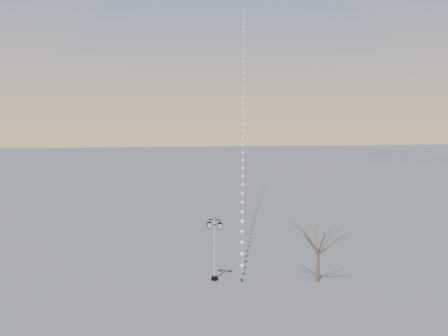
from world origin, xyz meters
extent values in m
plane|color=#494B4A|center=(0.00, 0.00, 0.00)|extent=(300.00, 300.00, 0.00)
cylinder|color=black|center=(-1.30, 0.60, 0.07)|extent=(0.52, 0.52, 0.15)
cylinder|color=black|center=(-1.30, 0.60, 0.21)|extent=(0.37, 0.37, 0.13)
cylinder|color=silver|center=(-1.30, 0.60, 2.44)|extent=(0.12, 0.12, 4.33)
cylinder|color=black|center=(-1.30, 0.60, 4.10)|extent=(0.18, 0.18, 0.06)
cube|color=black|center=(-1.30, 0.60, 4.47)|extent=(0.82, 0.41, 0.06)
sphere|color=black|center=(-1.30, 0.60, 4.58)|extent=(0.13, 0.13, 0.13)
pyramid|color=black|center=(-1.66, 0.76, 4.33)|extent=(0.41, 0.41, 0.13)
cube|color=beige|center=(-1.66, 0.76, 4.05)|extent=(0.24, 0.24, 0.31)
cube|color=black|center=(-1.66, 0.76, 3.87)|extent=(0.28, 0.28, 0.04)
pyramid|color=black|center=(-0.95, 0.44, 4.33)|extent=(0.41, 0.41, 0.13)
cube|color=beige|center=(-0.95, 0.44, 4.05)|extent=(0.24, 0.24, 0.31)
cube|color=black|center=(-0.95, 0.44, 3.87)|extent=(0.28, 0.28, 0.04)
cone|color=brown|center=(6.01, -0.68, 1.19)|extent=(0.28, 0.28, 2.37)
cylinder|color=black|center=(0.61, 0.08, 0.09)|extent=(0.19, 0.19, 0.19)
cylinder|color=black|center=(0.61, 0.08, 0.12)|extent=(0.03, 0.03, 0.23)
cone|color=orange|center=(4.33, 20.53, 14.81)|extent=(0.07, 0.07, 0.26)
cylinder|color=white|center=(0.61, 0.08, 0.56)|extent=(0.01, 0.01, 0.74)
camera|label=1|loc=(-4.33, -27.20, 11.50)|focal=32.17mm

